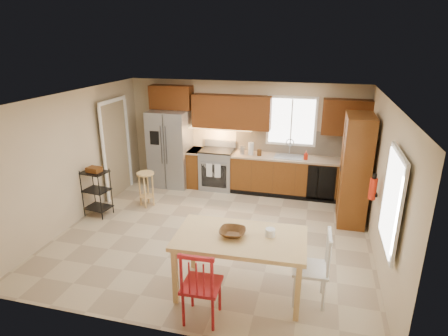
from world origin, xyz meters
TOP-DOWN VIEW (x-y plane):
  - floor at (0.00, 0.00)m, footprint 5.50×5.50m
  - ceiling at (0.00, 0.00)m, footprint 5.50×5.00m
  - wall_back at (0.00, 2.50)m, footprint 5.50×0.02m
  - wall_front at (0.00, -2.50)m, footprint 5.50×0.02m
  - wall_left at (-2.75, 0.00)m, footprint 0.02×5.00m
  - wall_right at (2.75, 0.00)m, footprint 0.02×5.00m
  - refrigerator at (-1.70, 2.12)m, footprint 0.92×0.75m
  - range_stove at (-0.55, 2.19)m, footprint 0.76×0.63m
  - base_cabinet_narrow at (-1.10, 2.20)m, footprint 0.30×0.60m
  - base_cabinet_run at (1.29, 2.20)m, footprint 2.92×0.60m
  - dishwasher at (1.85, 1.91)m, footprint 0.60×0.02m
  - backsplash at (1.29, 2.48)m, footprint 2.92×0.03m
  - upper_over_fridge at (-1.70, 2.33)m, footprint 1.00×0.35m
  - upper_left_block at (-0.25, 2.33)m, footprint 1.80×0.35m
  - upper_right_block at (2.25, 2.33)m, footprint 1.00×0.35m
  - window_back at (1.10, 2.48)m, footprint 1.12×0.04m
  - sink at (1.10, 2.20)m, footprint 0.62×0.46m
  - undercab_glow at (-0.55, 2.30)m, footprint 1.60×0.30m
  - soap_bottle at (1.48, 2.10)m, footprint 0.09×0.09m
  - paper_towel at (0.25, 2.15)m, footprint 0.12×0.12m
  - canister_steel at (0.05, 2.15)m, footprint 0.11×0.11m
  - canister_wood at (0.45, 2.12)m, footprint 0.10×0.10m
  - pantry at (2.43, 1.20)m, footprint 0.50×0.95m
  - fire_extinguisher at (2.63, 0.15)m, footprint 0.12×0.12m
  - window_right at (2.68, -1.15)m, footprint 0.04×1.02m
  - doorway at (-2.67, 1.30)m, footprint 0.04×0.95m
  - dining_table at (0.79, -1.51)m, footprint 1.81×1.06m
  - chair_red at (0.44, -2.16)m, footprint 0.50×0.50m
  - chair_white at (1.74, -1.46)m, footprint 0.50×0.50m
  - table_bowl at (0.68, -1.51)m, footprint 0.37×0.37m
  - table_jar at (1.18, -1.40)m, footprint 0.15×0.15m
  - bar_stool at (-1.74, 0.82)m, footprint 0.48×0.48m
  - utility_cart at (-2.50, 0.16)m, footprint 0.53×0.44m

SIDE VIEW (x-z plane):
  - floor at x=0.00m, z-range 0.00..0.00m
  - bar_stool at x=-1.74m, z-range 0.00..0.75m
  - dining_table at x=0.79m, z-range 0.00..0.86m
  - base_cabinet_narrow at x=-1.10m, z-range 0.00..0.90m
  - base_cabinet_run at x=1.29m, z-range 0.00..0.90m
  - dishwasher at x=1.85m, z-range 0.06..0.84m
  - range_stove at x=-0.55m, z-range 0.00..0.92m
  - utility_cart at x=-2.50m, z-range 0.00..0.97m
  - chair_red at x=0.44m, z-range 0.00..1.04m
  - chair_white at x=1.74m, z-range 0.00..1.04m
  - sink at x=1.10m, z-range 0.78..0.94m
  - table_bowl at x=0.68m, z-range 0.83..0.92m
  - table_jar at x=1.18m, z-range 0.82..0.99m
  - refrigerator at x=-1.70m, z-range 0.00..1.82m
  - canister_wood at x=0.45m, z-range 0.90..1.04m
  - canister_steel at x=0.05m, z-range 0.90..1.08m
  - soap_bottle at x=1.48m, z-range 0.90..1.09m
  - paper_towel at x=0.25m, z-range 0.90..1.18m
  - pantry at x=2.43m, z-range 0.00..2.10m
  - doorway at x=-2.67m, z-range 0.00..2.10m
  - fire_extinguisher at x=2.63m, z-range 0.92..1.28m
  - backsplash at x=1.29m, z-range 0.90..1.45m
  - wall_back at x=0.00m, z-range 0.00..2.50m
  - wall_front at x=0.00m, z-range 0.00..2.50m
  - wall_left at x=-2.75m, z-range 0.00..2.50m
  - wall_right at x=2.75m, z-range 0.00..2.50m
  - undercab_glow at x=-0.55m, z-range 1.43..1.43m
  - window_right at x=2.68m, z-range 0.79..2.11m
  - window_back at x=1.10m, z-range 1.09..2.21m
  - upper_left_block at x=-0.25m, z-range 1.45..2.20m
  - upper_right_block at x=2.25m, z-range 1.45..2.20m
  - upper_over_fridge at x=-1.70m, z-range 1.83..2.38m
  - ceiling at x=0.00m, z-range 2.49..2.51m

